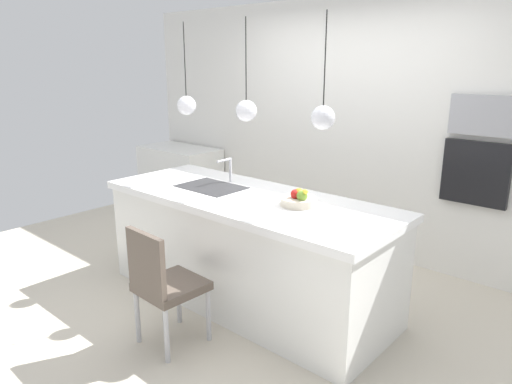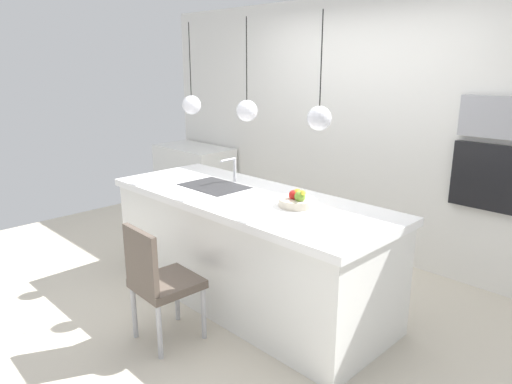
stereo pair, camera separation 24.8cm
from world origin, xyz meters
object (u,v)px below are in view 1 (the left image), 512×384
Objects in this scene: fruit_bowl at (299,199)px; oven at (476,173)px; chair_near at (163,282)px; microwave at (483,115)px.

oven is (0.79, 1.52, 0.06)m from fruit_bowl.
fruit_bowl is 0.31× the size of chair_near.
microwave is at bearing 0.00° from oven.
fruit_bowl is at bearing -117.66° from microwave.
fruit_bowl reaches higher than chair_near.
fruit_bowl is 0.51× the size of microwave.
microwave reaches higher than oven.
chair_near is (-1.24, -2.46, -1.03)m from microwave.
oven is at bearing 63.24° from chair_near.
chair_near is (-0.45, -0.95, -0.47)m from fruit_bowl.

